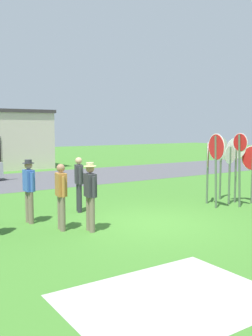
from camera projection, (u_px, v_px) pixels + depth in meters
The scene contains 13 objects.
ground_plane at pixel (149, 223), 10.35m from camera, with size 80.00×80.00×0.00m, color #3D7528.
street_asphalt at pixel (26, 180), 18.69m from camera, with size 60.00×6.40×0.01m, color #4C4C51.
concrete_path at pixel (170, 299), 5.78m from camera, with size 3.20×2.40×0.01m, color #ADAAA3.
stop_sign_low_front at pixel (230, 165), 12.74m from camera, with size 0.62×0.11×2.00m.
stop_sign_far_back at pixel (240, 158), 12.26m from camera, with size 0.18×0.61×2.42m.
stop_sign_center_cluster at pixel (208, 162), 12.90m from camera, with size 0.65×0.61×2.11m.
stop_sign_rear_right at pixel (221, 157), 13.63m from camera, with size 0.84×0.16×2.26m.
stop_sign_tallest at pixel (236, 159), 13.06m from camera, with size 0.68×0.27×2.25m.
stop_sign_nearest at pixel (216, 157), 12.11m from camera, with size 0.22×0.86×2.41m.
person_in_dark_shirt at pixel (29, 187), 10.29m from camera, with size 0.32×0.57×1.74m.
person_in_teal at pixel (79, 181), 11.66m from camera, with size 0.32×0.55×1.69m.
person_holding_notes at pixel (61, 193), 9.57m from camera, with size 0.27×0.56×1.69m.
person_in_blue at pixel (90, 193), 9.46m from camera, with size 0.31×0.57×1.74m.
Camera 1 is at (-6.12, -8.10, 2.60)m, focal length 40.63 mm.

